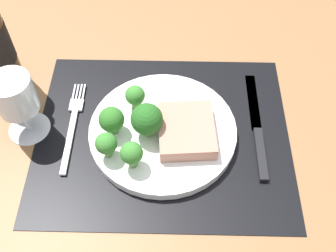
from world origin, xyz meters
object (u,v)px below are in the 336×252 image
Objects in this scene: wine_glass at (16,98)px; plate at (163,131)px; steak at (186,130)px; fork at (73,125)px; knife at (258,132)px.

plate is at bearing -1.88° from wine_glass.
steak is 19.96cm from fork.
plate is 1.08× the size of knife.
wine_glass reaches higher than knife.
knife is at bearing 8.08° from steak.
plate is at bearing -5.62° from fork.
steak is 0.85× the size of wine_glass.
wine_glass is (-39.28, 0.23, 7.66)cm from knife.
steak is 0.45× the size of knife.
fork is at bearing 5.13° from wine_glass.
steak is 27.54cm from wine_glass.
knife is (31.89, -0.89, 0.05)cm from fork.
steak is 0.54× the size of fork.
plate is 16.22cm from knife.
wine_glass is at bearing -175.31° from fork.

